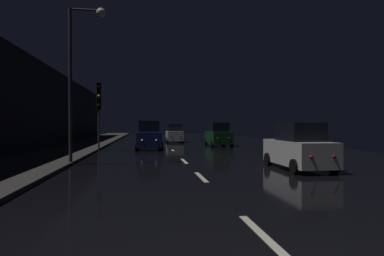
% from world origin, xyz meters
% --- Properties ---
extents(ground, '(27.48, 84.00, 0.02)m').
position_xyz_m(ground, '(0.00, 24.50, -0.01)').
color(ground, black).
extents(sidewalk_left, '(4.40, 84.00, 0.15)m').
position_xyz_m(sidewalk_left, '(-7.54, 24.50, 0.07)').
color(sidewalk_left, '#33302D').
rests_on(sidewalk_left, ground).
extents(building_facade_left, '(0.80, 63.00, 6.68)m').
position_xyz_m(building_facade_left, '(-10.14, 21.00, 3.34)').
color(building_facade_left, black).
rests_on(building_facade_left, ground).
extents(lane_centerline, '(0.16, 20.77, 0.01)m').
position_xyz_m(lane_centerline, '(0.00, 11.93, 0.01)').
color(lane_centerline, beige).
rests_on(lane_centerline, ground).
extents(traffic_light_far_left, '(0.38, 0.48, 4.83)m').
position_xyz_m(traffic_light_far_left, '(-5.24, 20.99, 3.51)').
color(traffic_light_far_left, '#38383A').
rests_on(traffic_light_far_left, ground).
extents(streetlamp_overhead, '(1.70, 0.44, 7.39)m').
position_xyz_m(streetlamp_overhead, '(-4.99, 13.36, 4.88)').
color(streetlamp_overhead, '#2D2D30').
rests_on(streetlamp_overhead, ground).
extents(car_approaching_headlights, '(2.00, 4.34, 2.19)m').
position_xyz_m(car_approaching_headlights, '(-1.72, 22.67, 1.00)').
color(car_approaching_headlights, '#141E51').
rests_on(car_approaching_headlights, ground).
extents(car_parked_right_far, '(1.90, 4.10, 2.07)m').
position_xyz_m(car_parked_right_far, '(4.44, 25.61, 0.95)').
color(car_parked_right_far, '#0F3819').
rests_on(car_parked_right_far, ground).
extents(car_parked_right_near, '(1.80, 3.91, 1.97)m').
position_xyz_m(car_parked_right_near, '(4.44, 10.53, 0.90)').
color(car_parked_right_near, silver).
rests_on(car_parked_right_near, ground).
extents(car_distant_taillights, '(1.79, 3.87, 1.95)m').
position_xyz_m(car_distant_taillights, '(1.06, 31.86, 0.89)').
color(car_distant_taillights, silver).
rests_on(car_distant_taillights, ground).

